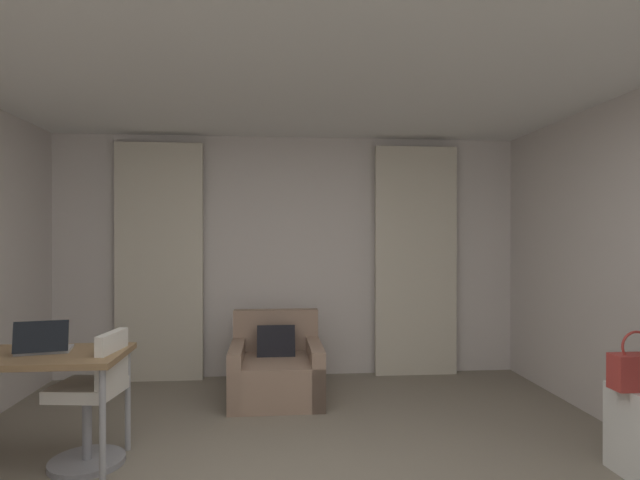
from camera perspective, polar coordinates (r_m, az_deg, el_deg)
wall_window at (r=5.58m, az=-3.39°, el=-1.81°), size 5.12×0.06×2.60m
ceiling at (r=2.79m, az=-1.53°, el=24.14°), size 5.12×6.12×0.06m
curtain_left_panel at (r=5.58m, az=-17.61°, el=-2.34°), size 0.90×0.06×2.50m
curtain_right_panel at (r=5.66m, az=10.72°, el=-2.29°), size 0.90×0.06×2.50m
armchair at (r=4.92m, az=-4.95°, el=-14.41°), size 0.85×0.88×0.78m
desk at (r=3.87m, az=-30.24°, el=-11.98°), size 1.24×0.62×0.75m
desk_chair at (r=3.83m, az=-24.16°, el=-16.62°), size 0.48×0.48×0.88m
laptop at (r=3.83m, az=-28.64°, el=-10.38°), size 0.36×0.31×0.22m
handbag_primary at (r=3.81m, az=31.99°, el=-12.32°), size 0.30×0.14×0.37m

